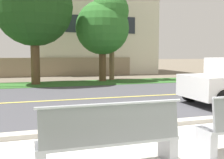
% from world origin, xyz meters
% --- Properties ---
extents(ground_plane, '(140.00, 140.00, 0.00)m').
position_xyz_m(ground_plane, '(0.00, 8.00, 0.00)').
color(ground_plane, '#665B4C').
extents(curb_edge, '(44.00, 0.30, 0.11)m').
position_xyz_m(curb_edge, '(0.00, 2.35, 0.06)').
color(curb_edge, '#ADA89E').
rests_on(curb_edge, ground_plane).
extents(street_asphalt, '(52.00, 8.00, 0.01)m').
position_xyz_m(street_asphalt, '(0.00, 6.50, 0.00)').
color(street_asphalt, '#424247').
rests_on(street_asphalt, ground_plane).
extents(road_centre_line, '(48.00, 0.14, 0.01)m').
position_xyz_m(road_centre_line, '(0.00, 6.50, 0.01)').
color(road_centre_line, '#E0CC4C').
rests_on(road_centre_line, ground_plane).
extents(far_verge_grass, '(48.00, 2.80, 0.02)m').
position_xyz_m(far_verge_grass, '(0.00, 11.92, 0.01)').
color(far_verge_grass, '#2D6026').
rests_on(far_verge_grass, ground_plane).
extents(bench_left, '(2.05, 0.48, 1.01)m').
position_xyz_m(bench_left, '(-1.31, 0.45, 0.47)').
color(bench_left, '#9EA0A8').
rests_on(bench_left, ground_plane).
extents(shade_tree_far_left, '(4.17, 4.17, 6.89)m').
position_xyz_m(shade_tree_far_left, '(-1.93, 11.96, 4.48)').
color(shade_tree_far_left, brown).
rests_on(shade_tree_far_left, ground_plane).
extents(shade_tree_left, '(3.26, 3.26, 5.37)m').
position_xyz_m(shade_tree_left, '(2.02, 12.63, 3.49)').
color(shade_tree_left, brown).
rests_on(shade_tree_left, ground_plane).
extents(garden_wall, '(13.00, 0.36, 1.40)m').
position_xyz_m(garden_wall, '(-1.18, 17.05, 0.70)').
color(garden_wall, gray).
rests_on(garden_wall, ground_plane).
extents(house_across_street, '(10.69, 6.91, 7.77)m').
position_xyz_m(house_across_street, '(3.02, 20.24, 3.93)').
color(house_across_street, beige).
rests_on(house_across_street, ground_plane).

